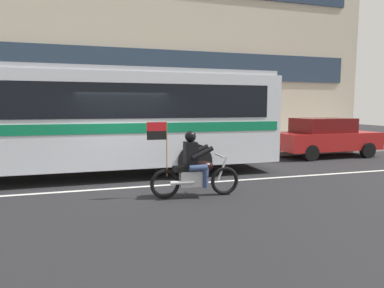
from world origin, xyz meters
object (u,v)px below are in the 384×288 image
motorcycle_with_rider (194,169)px  fire_hydrant (107,149)px  transit_bus (72,115)px  parked_sedan_curbside (326,137)px

motorcycle_with_rider → fire_hydrant: size_ratio=2.93×
transit_bus → parked_sedan_curbside: (10.02, 1.39, -1.03)m
parked_sedan_curbside → fire_hydrant: parked_sedan_curbside is taller
transit_bus → motorcycle_with_rider: (2.87, -3.11, -1.22)m
transit_bus → fire_hydrant: size_ratio=16.65×
transit_bus → fire_hydrant: transit_bus is taller
motorcycle_with_rider → parked_sedan_curbside: size_ratio=0.49×
transit_bus → parked_sedan_curbside: size_ratio=2.79×
motorcycle_with_rider → parked_sedan_curbside: motorcycle_with_rider is taller
transit_bus → motorcycle_with_rider: bearing=-47.3°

